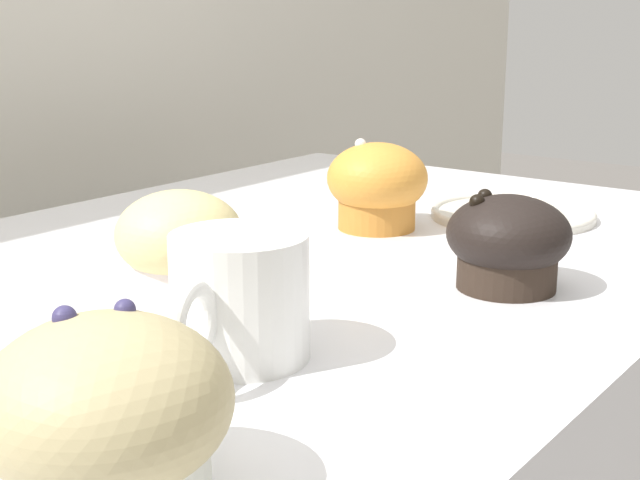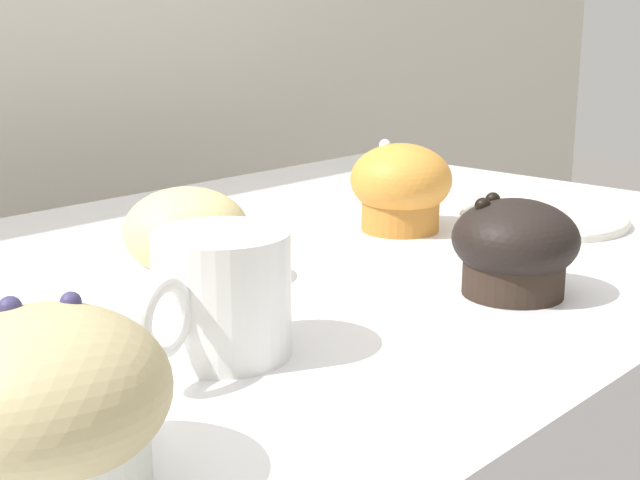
# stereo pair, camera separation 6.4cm
# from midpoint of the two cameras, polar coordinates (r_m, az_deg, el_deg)

# --- Properties ---
(muffin_front_center) EXTENTS (0.11, 0.11, 0.09)m
(muffin_front_center) POSITION_cam_midpoint_polar(r_m,az_deg,el_deg) (0.40, -18.05, -10.77)
(muffin_front_center) COLOR silver
(muffin_front_center) RESTS_ON display_counter
(muffin_back_left) EXTENTS (0.10, 0.10, 0.09)m
(muffin_back_left) POSITION_cam_midpoint_polar(r_m,az_deg,el_deg) (0.85, 1.53, 3.47)
(muffin_back_left) COLOR #C37B30
(muffin_back_left) RESTS_ON display_counter
(muffin_back_right) EXTENTS (0.09, 0.09, 0.07)m
(muffin_back_right) POSITION_cam_midpoint_polar(r_m,az_deg,el_deg) (0.68, 9.31, -0.20)
(muffin_back_right) COLOR #2E221A
(muffin_back_right) RESTS_ON display_counter
(muffin_front_left) EXTENTS (0.10, 0.10, 0.07)m
(muffin_front_left) POSITION_cam_midpoint_polar(r_m,az_deg,el_deg) (0.69, -11.64, -0.10)
(muffin_front_left) COLOR silver
(muffin_front_left) RESTS_ON display_counter
(coffee_cup) EXTENTS (0.12, 0.08, 0.08)m
(coffee_cup) POSITION_cam_midpoint_polar(r_m,az_deg,el_deg) (0.54, -8.66, -3.53)
(coffee_cup) COLOR white
(coffee_cup) RESTS_ON display_counter
(serving_plate) EXTENTS (0.17, 0.17, 0.01)m
(serving_plate) POSITION_cam_midpoint_polar(r_m,az_deg,el_deg) (0.92, 10.30, 1.66)
(serving_plate) COLOR beige
(serving_plate) RESTS_ON display_counter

